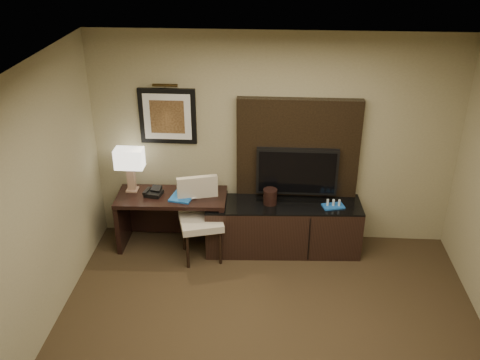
# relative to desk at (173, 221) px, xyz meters

# --- Properties ---
(ceiling) EXTENTS (4.50, 5.00, 0.01)m
(ceiling) POSITION_rel_desk_xyz_m (1.25, -2.15, 2.34)
(ceiling) COLOR silver
(ceiling) RESTS_ON wall_back
(wall_back) EXTENTS (4.50, 0.01, 2.70)m
(wall_back) POSITION_rel_desk_xyz_m (1.25, 0.35, 0.99)
(wall_back) COLOR #958C65
(wall_back) RESTS_ON floor
(wall_left) EXTENTS (0.01, 5.00, 2.70)m
(wall_left) POSITION_rel_desk_xyz_m (-1.00, -2.15, 0.99)
(wall_left) COLOR #958C65
(wall_left) RESTS_ON floor
(desk) EXTENTS (1.38, 0.63, 0.73)m
(desk) POSITION_rel_desk_xyz_m (0.00, 0.00, 0.00)
(desk) COLOR black
(desk) RESTS_ON floor
(credenza) EXTENTS (1.94, 0.63, 0.66)m
(credenza) POSITION_rel_desk_xyz_m (1.40, -0.00, -0.03)
(credenza) COLOR black
(credenza) RESTS_ON floor
(tv_wall_panel) EXTENTS (1.50, 0.12, 1.30)m
(tv_wall_panel) POSITION_rel_desk_xyz_m (1.55, 0.29, 0.91)
(tv_wall_panel) COLOR black
(tv_wall_panel) RESTS_ON wall_back
(tv) EXTENTS (1.00, 0.08, 0.60)m
(tv) POSITION_rel_desk_xyz_m (1.55, 0.19, 0.66)
(tv) COLOR black
(tv) RESTS_ON tv_wall_panel
(artwork) EXTENTS (0.70, 0.04, 0.70)m
(artwork) POSITION_rel_desk_xyz_m (-0.05, 0.33, 1.29)
(artwork) COLOR black
(artwork) RESTS_ON wall_back
(picture_light) EXTENTS (0.04, 0.04, 0.30)m
(picture_light) POSITION_rel_desk_xyz_m (-0.05, 0.29, 1.69)
(picture_light) COLOR #3B2B12
(picture_light) RESTS_ON wall_back
(desk_chair) EXTENTS (0.64, 0.69, 1.04)m
(desk_chair) POSITION_rel_desk_xyz_m (0.39, -0.24, 0.16)
(desk_chair) COLOR beige
(desk_chair) RESTS_ON floor
(table_lamp) EXTENTS (0.39, 0.29, 0.58)m
(table_lamp) POSITION_rel_desk_xyz_m (-0.52, 0.10, 0.65)
(table_lamp) COLOR tan
(table_lamp) RESTS_ON desk
(desk_phone) EXTENTS (0.23, 0.22, 0.10)m
(desk_phone) POSITION_rel_desk_xyz_m (-0.22, -0.01, 0.41)
(desk_phone) COLOR black
(desk_phone) RESTS_ON desk
(blue_folder) EXTENTS (0.32, 0.39, 0.02)m
(blue_folder) POSITION_rel_desk_xyz_m (0.15, -0.02, 0.38)
(blue_folder) COLOR #1B5BAF
(blue_folder) RESTS_ON desk
(book) EXTENTS (0.16, 0.09, 0.23)m
(book) POSITION_rel_desk_xyz_m (0.12, -0.04, 0.48)
(book) COLOR #BFB996
(book) RESTS_ON desk
(water_bottle) EXTENTS (0.07, 0.07, 0.17)m
(water_bottle) POSITION_rel_desk_xyz_m (0.38, 0.05, 0.45)
(water_bottle) COLOR silver
(water_bottle) RESTS_ON desk
(ice_bucket) EXTENTS (0.21, 0.21, 0.19)m
(ice_bucket) POSITION_rel_desk_xyz_m (1.23, 0.00, 0.39)
(ice_bucket) COLOR black
(ice_bucket) RESTS_ON credenza
(minibar_tray) EXTENTS (0.29, 0.22, 0.09)m
(minibar_tray) POSITION_rel_desk_xyz_m (2.00, -0.03, 0.34)
(minibar_tray) COLOR blue
(minibar_tray) RESTS_ON credenza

